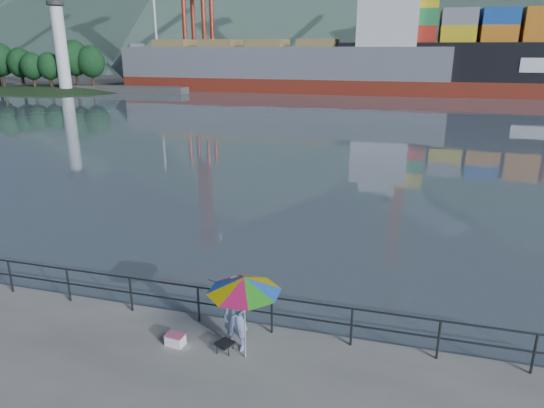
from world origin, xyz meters
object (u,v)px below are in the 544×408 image
at_px(fisherman, 236,316).
at_px(beach_umbrella, 244,285).
at_px(cooler_bag, 175,340).
at_px(bulk_carrier, 292,65).

xyz_separation_m(fisherman, beach_umbrella, (0.33, -0.31, 1.04)).
relative_size(fisherman, cooler_bag, 3.92).
bearing_deg(fisherman, bulk_carrier, 105.34).
distance_m(fisherman, cooler_bag, 1.68).
relative_size(fisherman, bulk_carrier, 0.03).
distance_m(beach_umbrella, cooler_bag, 2.54).
distance_m(fisherman, beach_umbrella, 1.13).
distance_m(fisherman, bulk_carrier, 74.68).
height_order(beach_umbrella, bulk_carrier, bulk_carrier).
height_order(cooler_bag, bulk_carrier, bulk_carrier).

